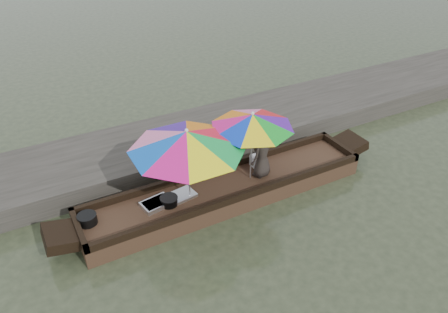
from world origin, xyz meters
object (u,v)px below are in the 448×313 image
cooking_pot (87,219)px  umbrella_stern (251,146)px  vendor (262,153)px  supply_bag (257,160)px  tray_scallop (181,196)px  umbrella_bow (188,165)px  charcoal_grill (169,201)px  tray_crayfish (156,204)px  boat_hull (226,192)px

cooking_pot → umbrella_stern: bearing=-3.2°
vendor → cooking_pot: bearing=-26.8°
supply_bag → umbrella_stern: size_ratio=0.17×
tray_scallop → umbrella_stern: (1.55, -0.09, 0.74)m
cooking_pot → umbrella_bow: bearing=-5.5°
umbrella_bow → cooking_pot: bearing=174.5°
charcoal_grill → vendor: size_ratio=0.30×
tray_scallop → umbrella_stern: size_ratio=0.33×
tray_crayfish → umbrella_stern: bearing=-1.9°
tray_scallop → supply_bag: (1.93, 0.23, 0.10)m
boat_hull → cooking_pot: (-2.80, 0.19, 0.27)m
umbrella_bow → umbrella_stern: size_ratio=1.33×
charcoal_grill → tray_crayfish: bearing=159.4°
supply_bag → cooking_pot: bearing=-178.0°
umbrella_stern → umbrella_bow: bearing=180.0°
boat_hull → umbrella_stern: 1.11m
tray_crayfish → charcoal_grill: 0.25m
boat_hull → tray_scallop: size_ratio=10.87×
cooking_pot → tray_crayfish: bearing=-5.4°
boat_hull → tray_scallop: tray_scallop is taller
cooking_pot → umbrella_stern: umbrella_stern is taller
umbrella_stern → cooking_pot: bearing=176.8°
cooking_pot → supply_bag: size_ratio=1.27×
charcoal_grill → supply_bag: bearing=8.7°
cooking_pot → charcoal_grill: size_ratio=1.07×
vendor → umbrella_stern: size_ratio=0.66×
boat_hull → umbrella_stern: umbrella_stern is taller
tray_crayfish → tray_scallop: (0.53, 0.02, -0.01)m
charcoal_grill → umbrella_stern: (1.85, 0.02, 0.70)m
cooking_pot → charcoal_grill: cooking_pot is taller
charcoal_grill → umbrella_bow: (0.45, 0.02, 0.70)m
vendor → umbrella_stern: (-0.26, 0.02, 0.22)m
supply_bag → umbrella_bow: bearing=-169.7°
umbrella_bow → tray_scallop: bearing=149.0°
umbrella_stern → tray_scallop: bearing=176.6°
tray_crayfish → supply_bag: bearing=5.9°
tray_scallop → cooking_pot: bearing=176.9°
vendor → umbrella_stern: umbrella_stern is taller
tray_crayfish → supply_bag: size_ratio=2.00×
boat_hull → cooking_pot: bearing=176.1°
tray_scallop → vendor: size_ratio=0.51×
cooking_pot → tray_scallop: cooking_pot is taller
vendor → umbrella_stern: bearing=-27.8°
boat_hull → vendor: 1.11m
boat_hull → vendor: bearing=-1.3°
cooking_pot → tray_scallop: size_ratio=0.63×
supply_bag → vendor: 0.56m
boat_hull → tray_crayfish: (-1.51, 0.07, 0.22)m
tray_crayfish → cooking_pot: bearing=174.6°
tray_scallop → vendor: (1.81, -0.11, 0.52)m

